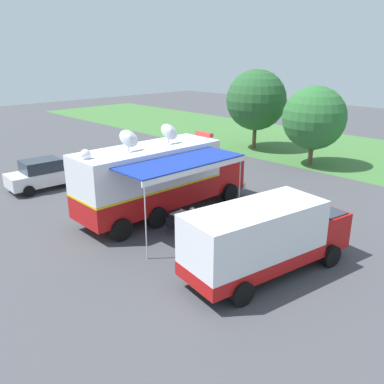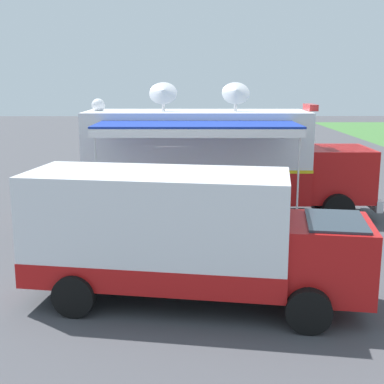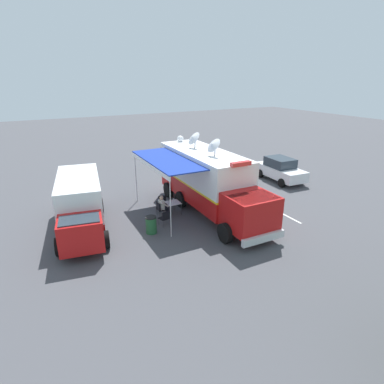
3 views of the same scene
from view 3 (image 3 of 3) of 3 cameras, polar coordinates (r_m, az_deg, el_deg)
ground_plane at (r=19.71m, az=1.98°, el=-2.58°), size 100.00×100.00×0.00m
lot_stripe at (r=20.01m, az=14.27°, el=-2.86°), size 0.18×4.80×0.01m
command_truck at (r=18.40m, az=3.09°, el=2.19°), size 4.92×9.52×4.53m
folding_table at (r=18.40m, az=-3.47°, el=-2.04°), size 0.81×0.81×0.73m
water_bottle at (r=18.37m, az=-3.36°, el=-1.54°), size 0.07×0.07×0.22m
folding_chair_at_table at (r=18.20m, az=-5.78°, el=-2.92°), size 0.49×0.49×0.87m
folding_chair_beside_table at (r=19.09m, az=-5.26°, el=-1.77°), size 0.49×0.49×0.87m
folding_chair_spare_by_truck at (r=17.04m, az=-4.91°, el=-4.56°), size 0.57×0.57×0.87m
seated_responder at (r=18.21m, az=-5.25°, el=-2.41°), size 0.66×0.56×1.25m
trash_bin at (r=16.42m, az=-7.39°, el=-5.88°), size 0.57×0.57×0.91m
support_truck at (r=17.38m, az=-19.52°, el=-2.07°), size 3.20×7.05×2.70m
car_behind_truck at (r=25.26m, az=15.66°, el=3.96°), size 2.21×4.30×1.76m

